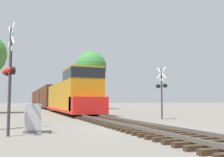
{
  "coord_description": "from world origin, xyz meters",
  "views": [
    {
      "loc": [
        -5.73,
        -12.59,
        1.39
      ],
      "look_at": [
        -0.62,
        1.56,
        2.71
      ],
      "focal_mm": 42.0,
      "sensor_mm": 36.0,
      "label": 1
    }
  ],
  "objects_px": {
    "crossing_signal_near": "(9,74)",
    "tree_mid_background": "(91,67)",
    "crossing_signal_far": "(162,88)",
    "relay_cabinet": "(32,118)",
    "freight_train": "(48,98)"
  },
  "relations": [
    {
      "from": "crossing_signal_near",
      "to": "tree_mid_background",
      "type": "height_order",
      "value": "tree_mid_background"
    },
    {
      "from": "crossing_signal_far",
      "to": "relay_cabinet",
      "type": "relative_size",
      "value": 3.21
    },
    {
      "from": "crossing_signal_far",
      "to": "freight_train",
      "type": "bearing_deg",
      "value": -11.09
    },
    {
      "from": "relay_cabinet",
      "to": "tree_mid_background",
      "type": "height_order",
      "value": "tree_mid_background"
    },
    {
      "from": "crossing_signal_near",
      "to": "tree_mid_background",
      "type": "distance_m",
      "value": 36.34
    },
    {
      "from": "freight_train",
      "to": "crossing_signal_far",
      "type": "distance_m",
      "value": 35.46
    },
    {
      "from": "freight_train",
      "to": "relay_cabinet",
      "type": "xyz_separation_m",
      "value": [
        -5.06,
        -40.68,
        -1.45
      ]
    },
    {
      "from": "crossing_signal_near",
      "to": "crossing_signal_far",
      "type": "xyz_separation_m",
      "value": [
        11.01,
        6.7,
        -0.11
      ]
    },
    {
      "from": "freight_train",
      "to": "crossing_signal_far",
      "type": "bearing_deg",
      "value": -81.98
    },
    {
      "from": "crossing_signal_near",
      "to": "freight_train",
      "type": "bearing_deg",
      "value": 157.1
    },
    {
      "from": "freight_train",
      "to": "tree_mid_background",
      "type": "xyz_separation_m",
      "value": [
        6.52,
        -8.09,
        5.43
      ]
    },
    {
      "from": "relay_cabinet",
      "to": "crossing_signal_far",
      "type": "bearing_deg",
      "value": 29.1
    },
    {
      "from": "tree_mid_background",
      "to": "freight_train",
      "type": "bearing_deg",
      "value": 128.88
    },
    {
      "from": "crossing_signal_far",
      "to": "tree_mid_background",
      "type": "height_order",
      "value": "tree_mid_background"
    },
    {
      "from": "freight_train",
      "to": "crossing_signal_near",
      "type": "xyz_separation_m",
      "value": [
        -6.06,
        -41.81,
        0.44
      ]
    }
  ]
}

